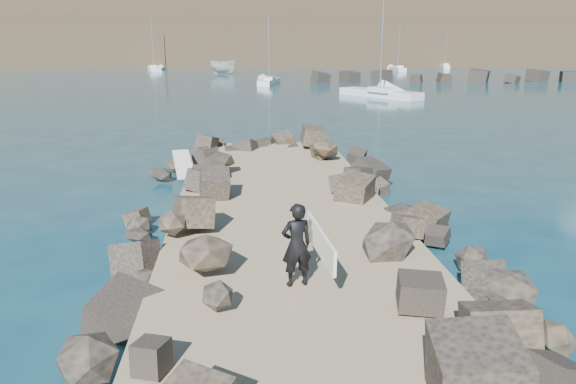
# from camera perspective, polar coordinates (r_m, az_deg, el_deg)

# --- Properties ---
(ground) EXTENTS (800.00, 800.00, 0.00)m
(ground) POSITION_cam_1_polar(r_m,az_deg,el_deg) (15.31, -0.34, -4.44)
(ground) COLOR #0F384C
(ground) RESTS_ON ground
(jetty) EXTENTS (6.00, 26.00, 0.60)m
(jetty) POSITION_cam_1_polar(r_m,az_deg,el_deg) (13.34, 0.39, -6.11)
(jetty) COLOR #8C7759
(jetty) RESTS_ON ground
(riprap_left) EXTENTS (2.60, 22.00, 1.00)m
(riprap_left) POSITION_cam_1_polar(r_m,az_deg,el_deg) (13.78, -11.95, -4.85)
(riprap_left) COLOR black
(riprap_left) RESTS_ON ground
(riprap_right) EXTENTS (2.60, 22.00, 1.00)m
(riprap_right) POSITION_cam_1_polar(r_m,az_deg,el_deg) (14.28, 11.88, -4.12)
(riprap_right) COLOR black
(riprap_right) RESTS_ON ground
(breakwater_secondary) EXTENTS (52.00, 4.00, 1.20)m
(breakwater_secondary) POSITION_cam_1_polar(r_m,az_deg,el_deg) (78.38, 22.75, 10.74)
(breakwater_secondary) COLOR black
(breakwater_secondary) RESTS_ON ground
(headland) EXTENTS (360.00, 140.00, 32.00)m
(headland) POSITION_cam_1_polar(r_m,az_deg,el_deg) (175.06, -1.61, 18.76)
(headland) COLOR #2D4919
(headland) RESTS_ON ground
(surfboard_resting) EXTENTS (0.94, 2.31, 0.07)m
(surfboard_resting) POSITION_cam_1_polar(r_m,az_deg,el_deg) (19.05, -10.59, 2.49)
(surfboard_resting) COLOR white
(surfboard_resting) RESTS_ON riprap_left
(boat_imported) EXTENTS (5.39, 5.71, 2.21)m
(boat_imported) POSITION_cam_1_polar(r_m,az_deg,el_deg) (89.48, -6.57, 12.53)
(boat_imported) COLOR silver
(boat_imported) RESTS_ON ground
(surfer_with_board) EXTENTS (0.93, 2.01, 1.63)m
(surfer_with_board) POSITION_cam_1_polar(r_m,az_deg,el_deg) (10.62, 1.21, -5.35)
(surfer_with_board) COLOR black
(surfer_with_board) RESTS_ON jetty
(sailboat_e) EXTENTS (3.28, 7.85, 9.19)m
(sailboat_e) POSITION_cam_1_polar(r_m,az_deg,el_deg) (101.09, -13.45, 12.09)
(sailboat_e) COLOR white
(sailboat_e) RESTS_ON ground
(sailboat_b) EXTENTS (3.10, 6.72, 7.97)m
(sailboat_b) POSITION_cam_1_polar(r_m,az_deg,el_deg) (67.49, -1.93, 11.13)
(sailboat_b) COLOR white
(sailboat_b) RESTS_ON ground
(sailboat_c) EXTENTS (6.48, 8.35, 10.39)m
(sailboat_c) POSITION_cam_1_polar(r_m,az_deg,el_deg) (53.44, 9.34, 9.86)
(sailboat_c) COLOR white
(sailboat_c) RESTS_ON ground
(sailboat_d) EXTENTS (1.52, 6.30, 7.65)m
(sailboat_d) POSITION_cam_1_polar(r_m,az_deg,el_deg) (98.89, 11.10, 12.16)
(sailboat_d) COLOR white
(sailboat_d) RESTS_ON ground
(sailboat_f) EXTENTS (2.03, 5.18, 6.31)m
(sailboat_f) POSITION_cam_1_polar(r_m,az_deg,el_deg) (109.83, 15.63, 12.17)
(sailboat_f) COLOR white
(sailboat_f) RESTS_ON ground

